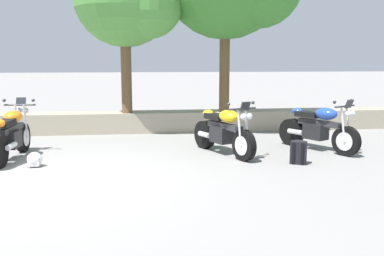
{
  "coord_description": "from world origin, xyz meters",
  "views": [
    {
      "loc": [
        1.39,
        -7.16,
        1.99
      ],
      "look_at": [
        2.42,
        1.2,
        0.65
      ],
      "focal_mm": 40.53,
      "sensor_mm": 36.0,
      "label": 1
    }
  ],
  "objects": [
    {
      "name": "rider_backpack",
      "position": [
        4.41,
        0.66,
        0.24
      ],
      "size": [
        0.35,
        0.34,
        0.47
      ],
      "color": "black",
      "rests_on": "ground"
    },
    {
      "name": "stone_wall",
      "position": [
        0.0,
        4.8,
        0.28
      ],
      "size": [
        36.0,
        0.8,
        0.55
      ],
      "primitive_type": "cube",
      "color": "gray",
      "rests_on": "ground"
    },
    {
      "name": "motorcycle_yellow_centre",
      "position": [
        3.15,
        1.67,
        0.49
      ],
      "size": [
        1.07,
        1.95,
        1.18
      ],
      "color": "black",
      "rests_on": "ground"
    },
    {
      "name": "ground_plane",
      "position": [
        0.0,
        0.0,
        0.0
      ],
      "size": [
        120.0,
        120.0,
        0.0
      ],
      "primitive_type": "plane",
      "color": "gray"
    },
    {
      "name": "motorcycle_blue_far_right",
      "position": [
        5.29,
        1.81,
        0.49
      ],
      "size": [
        1.21,
        1.86,
        1.18
      ],
      "color": "black",
      "rests_on": "ground"
    },
    {
      "name": "motorcycle_orange_near_left",
      "position": [
        -1.17,
        1.78,
        0.49
      ],
      "size": [
        0.67,
        2.07,
        1.18
      ],
      "color": "black",
      "rests_on": "ground"
    },
    {
      "name": "rider_helmet",
      "position": [
        -0.57,
        1.02,
        0.14
      ],
      "size": [
        0.28,
        0.28,
        0.28
      ],
      "color": "silver",
      "rests_on": "ground"
    }
  ]
}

